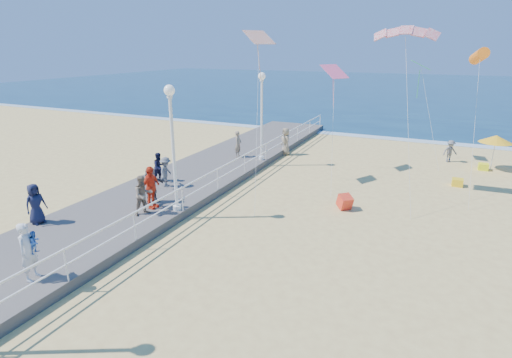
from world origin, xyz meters
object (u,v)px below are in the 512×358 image
at_px(beach_chair_left, 457,182).
at_px(toddler_held, 35,242).
at_px(box_kite, 345,203).
at_px(spectator_7, 159,167).
at_px(lamp_post_far, 262,107).
at_px(spectator_2, 166,172).
at_px(beach_walker_c, 286,141).
at_px(spectator_3, 151,188).
at_px(beach_chair_right, 483,167).
at_px(beach_walker_a, 450,151).
at_px(beach_umbrella, 496,139).
at_px(spectator_1, 143,195).
at_px(spectator_5, 151,185).
at_px(spectator_6, 238,144).
at_px(lamp_post_mid, 172,136).
at_px(spectator_4, 35,204).
at_px(woman_holding_toddler, 29,252).

bearing_deg(beach_chair_left, toddler_held, -126.27).
bearing_deg(box_kite, spectator_7, 145.05).
height_order(lamp_post_far, spectator_2, lamp_post_far).
bearing_deg(spectator_2, beach_chair_left, -75.16).
relative_size(spectator_7, beach_walker_c, 0.81).
distance_m(spectator_7, beach_chair_left, 15.94).
relative_size(spectator_3, beach_chair_left, 3.44).
xyz_separation_m(toddler_held, beach_chair_left, (11.80, 16.07, -1.40)).
distance_m(toddler_held, beach_chair_right, 24.06).
xyz_separation_m(beach_walker_a, beach_umbrella, (2.33, -0.82, 1.19)).
relative_size(spectator_1, spectator_5, 1.02).
bearing_deg(spectator_2, spectator_5, -174.65).
bearing_deg(spectator_6, spectator_7, 160.19).
bearing_deg(beach_chair_left, lamp_post_mid, -138.53).
height_order(spectator_6, spectator_7, spectator_6).
distance_m(lamp_post_mid, beach_chair_left, 15.31).
relative_size(spectator_7, beach_umbrella, 0.72).
xyz_separation_m(lamp_post_mid, spectator_2, (-2.28, 2.33, -2.50)).
relative_size(lamp_post_far, beach_chair_left, 9.67).
relative_size(spectator_6, box_kite, 2.81).
distance_m(lamp_post_mid, beach_umbrella, 19.29).
height_order(spectator_7, beach_umbrella, beach_umbrella).
bearing_deg(beach_chair_right, spectator_3, -134.30).
bearing_deg(spectator_1, spectator_5, 50.61).
height_order(spectator_2, beach_umbrella, beach_umbrella).
height_order(toddler_held, spectator_4, spectator_4).
xyz_separation_m(lamp_post_far, spectator_4, (-4.25, -12.47, -2.44)).
bearing_deg(toddler_held, spectator_5, -6.85).
bearing_deg(spectator_5, lamp_post_mid, -76.75).
bearing_deg(lamp_post_far, spectator_3, -96.88).
height_order(spectator_3, box_kite, spectator_3).
xyz_separation_m(spectator_3, beach_chair_left, (12.29, 10.16, -1.15)).
distance_m(spectator_3, beach_umbrella, 20.19).
bearing_deg(spectator_4, spectator_5, -27.57).
bearing_deg(beach_walker_c, spectator_7, -63.30).
distance_m(spectator_5, box_kite, 8.85).
bearing_deg(beach_walker_a, spectator_1, -157.66).
xyz_separation_m(beach_walker_c, beach_umbrella, (12.66, 1.91, 0.97)).
bearing_deg(lamp_post_far, spectator_2, -108.89).
height_order(toddler_held, beach_chair_right, toddler_held).
bearing_deg(spectator_6, spectator_4, 162.13).
height_order(spectator_4, beach_walker_c, spectator_4).
distance_m(lamp_post_far, beach_walker_a, 12.60).
relative_size(spectator_7, box_kite, 2.56).
distance_m(spectator_6, spectator_7, 6.25).
bearing_deg(spectator_7, beach_umbrella, -37.06).
bearing_deg(woman_holding_toddler, beach_chair_right, -48.57).
xyz_separation_m(beach_walker_a, box_kite, (-4.35, -10.82, -0.42)).
distance_m(woman_holding_toddler, spectator_5, 6.66).
height_order(woman_holding_toddler, box_kite, woman_holding_toddler).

